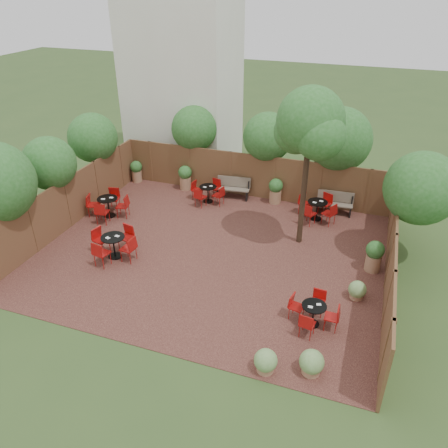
% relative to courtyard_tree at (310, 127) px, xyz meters
% --- Properties ---
extents(ground, '(80.00, 80.00, 0.00)m').
position_rel_courtyard_tree_xyz_m(ground, '(-2.81, -1.83, -4.45)').
color(ground, '#354F23').
rests_on(ground, ground).
extents(courtyard_paving, '(12.00, 10.00, 0.02)m').
position_rel_courtyard_tree_xyz_m(courtyard_paving, '(-2.81, -1.83, -4.44)').
color(courtyard_paving, '#361916').
rests_on(courtyard_paving, ground).
extents(fence_back, '(12.00, 0.08, 2.00)m').
position_rel_courtyard_tree_xyz_m(fence_back, '(-2.81, 3.17, -3.45)').
color(fence_back, brown).
rests_on(fence_back, ground).
extents(fence_left, '(0.08, 10.00, 2.00)m').
position_rel_courtyard_tree_xyz_m(fence_left, '(-8.81, -1.83, -3.45)').
color(fence_left, brown).
rests_on(fence_left, ground).
extents(fence_right, '(0.08, 10.00, 2.00)m').
position_rel_courtyard_tree_xyz_m(fence_right, '(3.19, -1.83, -3.45)').
color(fence_right, brown).
rests_on(fence_right, ground).
extents(neighbour_building, '(5.00, 4.00, 8.00)m').
position_rel_courtyard_tree_xyz_m(neighbour_building, '(-7.31, 6.17, -0.45)').
color(neighbour_building, silver).
rests_on(neighbour_building, ground).
extents(overhang_foliage, '(15.90, 11.03, 2.76)m').
position_rel_courtyard_tree_xyz_m(overhang_foliage, '(-4.08, 0.63, -1.72)').
color(overhang_foliage, '#235C1D').
rests_on(overhang_foliage, ground).
extents(courtyard_tree, '(2.51, 2.41, 5.75)m').
position_rel_courtyard_tree_xyz_m(courtyard_tree, '(0.00, 0.00, 0.00)').
color(courtyard_tree, black).
rests_on(courtyard_tree, courtyard_paving).
extents(park_bench_left, '(1.54, 0.66, 0.93)m').
position_rel_courtyard_tree_xyz_m(park_bench_left, '(-3.54, 2.80, -3.95)').
color(park_bench_left, brown).
rests_on(park_bench_left, courtyard_paving).
extents(park_bench_right, '(1.51, 0.57, 0.92)m').
position_rel_courtyard_tree_xyz_m(park_bench_right, '(0.93, 2.80, -3.95)').
color(park_bench_right, brown).
rests_on(park_bench_right, courtyard_paving).
extents(bistro_tables, '(10.65, 7.89, 0.95)m').
position_rel_courtyard_tree_xyz_m(bistro_tables, '(-3.76, -0.79, -3.97)').
color(bistro_tables, black).
rests_on(bistro_tables, courtyard_paving).
extents(planters, '(11.76, 4.49, 1.14)m').
position_rel_courtyard_tree_xyz_m(planters, '(-3.10, 1.87, -3.83)').
color(planters, '#94694A').
rests_on(planters, courtyard_paving).
extents(low_shrubs, '(2.50, 4.34, 0.68)m').
position_rel_courtyard_tree_xyz_m(low_shrubs, '(1.37, -5.36, -4.11)').
color(low_shrubs, '#94694A').
rests_on(low_shrubs, courtyard_paving).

